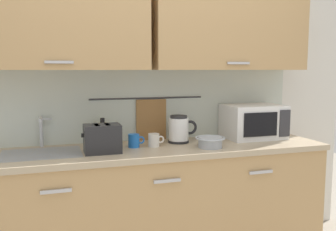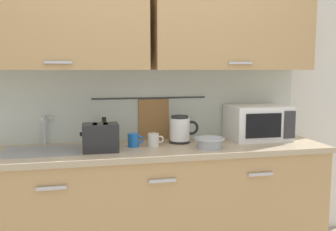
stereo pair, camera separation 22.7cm
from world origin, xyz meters
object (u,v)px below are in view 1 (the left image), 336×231
(dish_soap_bottle, at_px, (103,133))
(mug_by_kettle, at_px, (154,140))
(microwave, at_px, (253,121))
(mug_near_sink, at_px, (134,141))
(mixing_bowl, at_px, (210,141))
(toaster, at_px, (102,138))
(electric_kettle, at_px, (179,129))

(dish_soap_bottle, distance_m, mug_by_kettle, 0.40)
(microwave, height_order, mug_near_sink, microwave)
(microwave, xyz_separation_m, mixing_bowl, (-0.49, -0.25, -0.09))
(mug_near_sink, relative_size, mug_by_kettle, 1.00)
(mug_by_kettle, bearing_deg, toaster, -167.49)
(electric_kettle, bearing_deg, mixing_bowl, -58.43)
(electric_kettle, xyz_separation_m, mixing_bowl, (0.15, -0.24, -0.06))
(mug_near_sink, relative_size, toaster, 0.47)
(dish_soap_bottle, bearing_deg, toaster, -98.00)
(microwave, relative_size, toaster, 1.80)
(toaster, bearing_deg, electric_kettle, 16.13)
(dish_soap_bottle, xyz_separation_m, mug_by_kettle, (0.34, -0.21, -0.04))
(microwave, xyz_separation_m, dish_soap_bottle, (-1.20, 0.11, -0.05))
(microwave, relative_size, mug_near_sink, 3.83)
(electric_kettle, distance_m, mug_by_kettle, 0.25)
(mug_near_sink, bearing_deg, mug_by_kettle, -8.60)
(microwave, height_order, electric_kettle, microwave)
(mixing_bowl, distance_m, mug_by_kettle, 0.40)
(microwave, xyz_separation_m, electric_kettle, (-0.64, -0.01, -0.03))
(electric_kettle, xyz_separation_m, mug_near_sink, (-0.36, -0.07, -0.05))
(dish_soap_bottle, distance_m, mixing_bowl, 0.80)
(microwave, relative_size, dish_soap_bottle, 2.35)
(dish_soap_bottle, relative_size, mug_by_kettle, 1.63)
(mixing_bowl, relative_size, mug_by_kettle, 1.78)
(dish_soap_bottle, distance_m, mug_near_sink, 0.27)
(mug_near_sink, relative_size, mixing_bowl, 0.56)
(dish_soap_bottle, height_order, toaster, dish_soap_bottle)
(electric_kettle, bearing_deg, mug_by_kettle, -158.01)
(mixing_bowl, bearing_deg, mug_near_sink, 161.27)
(electric_kettle, height_order, mug_by_kettle, electric_kettle)
(electric_kettle, bearing_deg, mug_near_sink, -169.28)
(mug_by_kettle, bearing_deg, mixing_bowl, -22.29)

